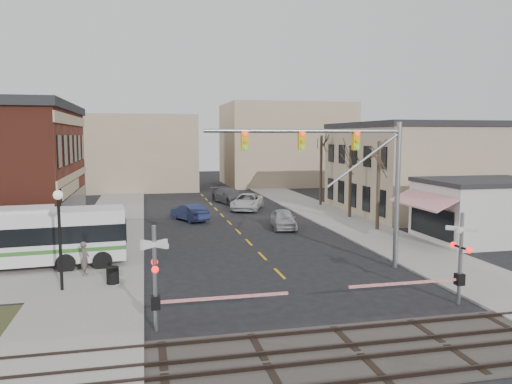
% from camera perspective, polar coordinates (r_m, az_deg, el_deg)
% --- Properties ---
extents(ground, '(160.00, 160.00, 0.00)m').
position_cam_1_polar(ground, '(24.86, 3.96, -10.53)').
color(ground, black).
rests_on(ground, ground).
extents(sidewalk_west, '(5.00, 60.00, 0.12)m').
position_cam_1_polar(sidewalk_west, '(43.46, -16.00, -3.35)').
color(sidewalk_west, gray).
rests_on(sidewalk_west, ground).
extents(sidewalk_east, '(5.00, 60.00, 0.12)m').
position_cam_1_polar(sidewalk_east, '(46.35, 8.17, -2.56)').
color(sidewalk_east, gray).
rests_on(sidewalk_east, ground).
extents(ballast_strip, '(160.00, 5.00, 0.06)m').
position_cam_1_polar(ballast_strip, '(17.81, 11.69, -17.61)').
color(ballast_strip, '#332D28').
rests_on(ballast_strip, ground).
extents(rail_tracks, '(160.00, 3.91, 0.14)m').
position_cam_1_polar(rail_tracks, '(17.77, 11.69, -17.34)').
color(rail_tracks, '#2D231E').
rests_on(rail_tracks, ground).
extents(tan_building, '(20.30, 15.30, 8.50)m').
position_cam_1_polar(tan_building, '(51.67, 21.33, 2.67)').
color(tan_building, tan).
rests_on(tan_building, ground).
extents(awning_shop, '(9.74, 6.20, 4.30)m').
position_cam_1_polar(awning_shop, '(37.85, 24.59, -1.88)').
color(awning_shop, beige).
rests_on(awning_shop, ground).
extents(tree_east_a, '(0.28, 0.28, 6.75)m').
position_cam_1_polar(tree_east_a, '(39.04, 13.80, 0.73)').
color(tree_east_a, '#382B21').
rests_on(tree_east_a, sidewalk_east).
extents(tree_east_b, '(0.28, 0.28, 6.30)m').
position_cam_1_polar(tree_east_b, '(44.60, 10.71, 1.20)').
color(tree_east_b, '#382B21').
rests_on(tree_east_b, sidewalk_east).
extents(tree_east_c, '(0.28, 0.28, 7.20)m').
position_cam_1_polar(tree_east_c, '(52.05, 7.44, 2.48)').
color(tree_east_c, '#382B21').
rests_on(tree_east_c, sidewalk_east).
extents(transit_bus, '(12.73, 3.79, 3.23)m').
position_cam_1_polar(transit_bus, '(29.91, -26.89, -4.72)').
color(transit_bus, silver).
rests_on(transit_bus, ground).
extents(traffic_signal_mast, '(10.71, 0.30, 8.00)m').
position_cam_1_polar(traffic_signal_mast, '(26.88, 10.48, 3.19)').
color(traffic_signal_mast, gray).
rests_on(traffic_signal_mast, ground).
extents(rr_crossing_west, '(5.60, 1.36, 4.00)m').
position_cam_1_polar(rr_crossing_west, '(19.04, -10.15, -9.76)').
color(rr_crossing_west, gray).
rests_on(rr_crossing_west, ground).
extents(rr_crossing_east, '(5.60, 1.36, 4.00)m').
position_cam_1_polar(rr_crossing_east, '(23.05, 21.44, -7.26)').
color(rr_crossing_east, gray).
rests_on(rr_crossing_east, ground).
extents(street_lamp, '(0.44, 0.44, 4.67)m').
position_cam_1_polar(street_lamp, '(24.57, -21.58, -2.97)').
color(street_lamp, black).
rests_on(street_lamp, sidewalk_west).
extents(trash_bin, '(0.60, 0.60, 0.82)m').
position_cam_1_polar(trash_bin, '(25.47, -16.07, -9.12)').
color(trash_bin, black).
rests_on(trash_bin, sidewalk_west).
extents(car_a, '(2.38, 4.60, 1.50)m').
position_cam_1_polar(car_a, '(39.35, 3.13, -3.09)').
color(car_a, '#9A999E').
rests_on(car_a, ground).
extents(car_b, '(3.17, 4.60, 1.44)m').
position_cam_1_polar(car_b, '(43.20, -7.62, -2.32)').
color(car_b, '#1D2448').
rests_on(car_b, ground).
extents(car_c, '(4.51, 6.22, 1.57)m').
position_cam_1_polar(car_c, '(49.16, -1.03, -1.13)').
color(car_c, '#B7B7B7').
rests_on(car_c, ground).
extents(car_d, '(3.87, 6.03, 1.63)m').
position_cam_1_polar(car_d, '(54.07, -3.05, -0.42)').
color(car_d, '#48474C').
rests_on(car_d, ground).
extents(pedestrian_near, '(0.45, 0.66, 1.76)m').
position_cam_1_polar(pedestrian_near, '(27.21, -18.96, -7.20)').
color(pedestrian_near, '#5E4D4B').
rests_on(pedestrian_near, sidewalk_west).
extents(pedestrian_far, '(1.04, 1.00, 1.69)m').
position_cam_1_polar(pedestrian_far, '(30.51, -17.29, -5.75)').
color(pedestrian_far, '#3C3863').
rests_on(pedestrian_far, sidewalk_west).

